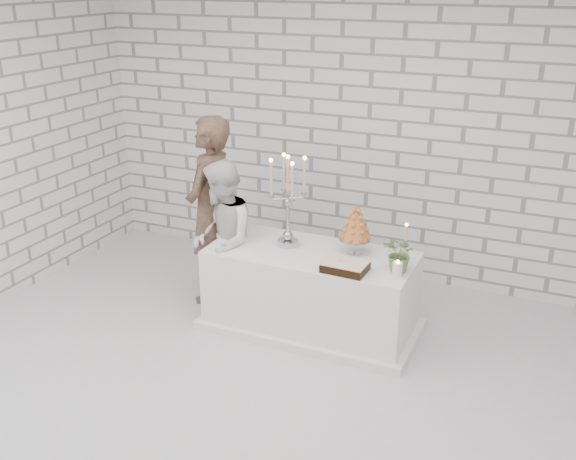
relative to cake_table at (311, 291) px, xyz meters
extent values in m
cube|color=silver|center=(0.04, -1.10, -0.38)|extent=(6.00, 5.00, 0.01)
cube|color=white|center=(0.04, 1.40, 1.12)|extent=(6.00, 0.01, 3.00)
cube|color=white|center=(0.00, 0.00, 0.00)|extent=(1.80, 0.80, 0.75)
imported|color=#39271E|center=(-1.12, 0.20, 0.53)|extent=(0.51, 0.71, 1.82)
imported|color=white|center=(-0.86, -0.05, 0.36)|extent=(0.83, 0.89, 1.48)
cube|color=black|center=(0.40, -0.25, 0.42)|extent=(0.36, 0.27, 0.08)
cylinder|color=white|center=(0.81, -0.18, 0.44)|extent=(0.08, 0.08, 0.12)
cylinder|color=#CCB396|center=(0.79, 0.14, 0.54)|extent=(0.08, 0.08, 0.32)
imported|color=#386230|center=(0.81, -0.07, 0.53)|extent=(0.34, 0.31, 0.31)
camera|label=1|loc=(1.97, -4.94, 2.67)|focal=41.58mm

